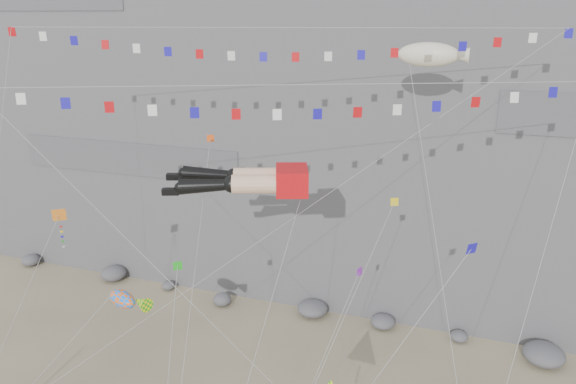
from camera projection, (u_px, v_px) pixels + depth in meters
The scene contains 13 objects.
cliff at pixel (361, 8), 53.71m from camera, with size 80.00×28.00×50.00m, color slate.
talus_boulders at pixel (313, 309), 47.64m from camera, with size 60.00×3.00×1.20m, color #5E5E63, non-canonical shape.
legs_kite at pixel (252, 180), 31.67m from camera, with size 8.34×15.73×21.01m.
flag_banner_upper at pixel (279, 28), 32.78m from camera, with size 31.75×16.70×30.91m.
flag_banner_lower at pixel (298, 85), 27.75m from camera, with size 28.05×12.72×24.01m.
harlequin_kite at pixel (59, 216), 34.98m from camera, with size 3.61×8.70×14.92m.
fish_windsock at pixel (122, 299), 33.23m from camera, with size 9.06×6.74×12.34m.
blimp_windsock at pixel (428, 55), 34.24m from camera, with size 7.84×14.23×26.45m.
small_kite_a at pixel (209, 149), 35.38m from camera, with size 4.40×14.84×22.45m.
small_kite_b at pixel (358, 276), 32.56m from camera, with size 3.48×11.43×15.12m.
small_kite_c at pixel (177, 270), 30.45m from camera, with size 2.98×8.38×13.97m.
small_kite_d at pixel (391, 211), 31.07m from camera, with size 5.11×13.87×20.16m.
small_kite_e at pixel (468, 253), 26.11m from camera, with size 9.24×7.55×17.82m.
Camera 1 is at (12.02, -23.68, 24.53)m, focal length 35.00 mm.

